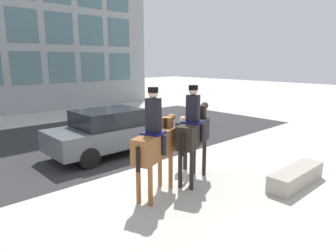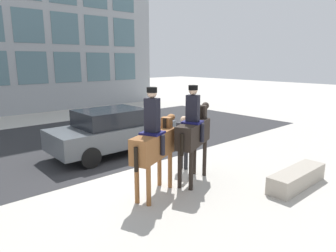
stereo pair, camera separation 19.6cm
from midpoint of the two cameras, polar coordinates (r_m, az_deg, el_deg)
name	(u,v)px [view 2 (the right image)]	position (r m, az deg, el deg)	size (l,w,h in m)	color
ground_plane	(144,172)	(8.98, -3.89, -8.82)	(80.00, 80.00, 0.00)	beige
road_surface	(75,141)	(12.90, -16.89, -2.73)	(20.55, 8.50, 0.01)	#2D2D30
mounted_horse_lead	(155,142)	(7.14, -1.79, -3.08)	(1.84, 1.02, 2.65)	brown
mounted_horse_companion	(194,131)	(7.98, 5.66, -0.94)	(1.87, 1.05, 2.62)	black
pedestrian_bystander	(184,138)	(8.98, 3.63, -2.37)	(0.76, 0.71, 1.64)	#232328
street_car_near_lane	(112,131)	(10.73, -10.03, -0.89)	(4.36, 1.96, 1.59)	#51565B
planter_ledge	(297,178)	(8.68, 23.94, -9.06)	(2.13, 0.56, 0.45)	#ADA393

